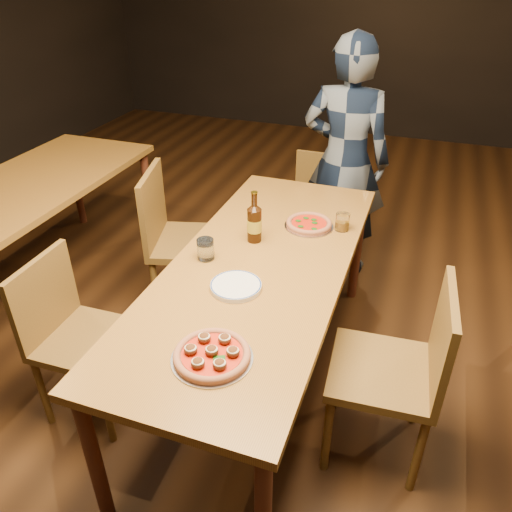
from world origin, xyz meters
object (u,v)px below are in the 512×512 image
(chair_main_nw, at_px, (87,339))
(pizza_meatball, at_px, (212,354))
(chair_main_sw, at_px, (191,241))
(chair_main_e, at_px, (382,370))
(beer_bottle, at_px, (254,224))
(table_main, at_px, (259,276))
(water_glass, at_px, (206,249))
(plate_stack, at_px, (236,286))
(chair_end, at_px, (314,210))
(diner, at_px, (345,161))
(table_left, at_px, (18,200))
(pizza_margherita, at_px, (309,224))
(amber_glass, at_px, (342,222))

(chair_main_nw, distance_m, pizza_meatball, 0.86)
(chair_main_nw, distance_m, chair_main_sw, 0.93)
(chair_main_e, distance_m, beer_bottle, 0.92)
(table_main, height_order, water_glass, water_glass)
(table_main, xyz_separation_m, plate_stack, (-0.03, -0.23, 0.08))
(table_main, height_order, chair_main_sw, chair_main_sw)
(chair_end, xyz_separation_m, plate_stack, (0.01, -1.55, 0.36))
(chair_main_sw, relative_size, diner, 0.60)
(table_left, bearing_deg, plate_stack, -17.48)
(chair_main_sw, xyz_separation_m, pizza_margherita, (0.74, -0.05, 0.28))
(chair_main_nw, xyz_separation_m, plate_stack, (0.68, 0.22, 0.32))
(chair_main_e, xyz_separation_m, pizza_meatball, (-0.59, -0.44, 0.30))
(table_left, relative_size, plate_stack, 8.90)
(diner, bearing_deg, chair_main_nw, 65.80)
(beer_bottle, relative_size, amber_glass, 2.87)
(pizza_margherita, xyz_separation_m, water_glass, (-0.38, -0.48, 0.03))
(table_main, distance_m, amber_glass, 0.56)
(beer_bottle, xyz_separation_m, water_glass, (-0.16, -0.24, -0.04))
(chair_main_e, bearing_deg, plate_stack, -93.46)
(pizza_margherita, bearing_deg, chair_end, 100.79)
(chair_main_e, bearing_deg, water_glass, -105.21)
(chair_main_sw, xyz_separation_m, plate_stack, (0.58, -0.71, 0.27))
(table_left, height_order, chair_main_e, chair_main_e)
(table_main, height_order, table_left, same)
(chair_main_sw, height_order, amber_glass, chair_main_sw)
(plate_stack, bearing_deg, amber_glass, 64.23)
(chair_main_nw, height_order, plate_stack, chair_main_nw)
(table_left, xyz_separation_m, plate_stack, (1.67, -0.53, 0.08))
(chair_main_e, distance_m, water_glass, 0.97)
(chair_main_e, bearing_deg, diner, -166.22)
(chair_main_sw, height_order, chair_main_e, chair_main_sw)
(chair_main_sw, height_order, plate_stack, chair_main_sw)
(chair_main_nw, height_order, water_glass, chair_main_nw)
(chair_main_sw, xyz_separation_m, diner, (0.76, 0.82, 0.32))
(water_glass, bearing_deg, amber_glass, 42.03)
(water_glass, bearing_deg, chair_main_e, -11.36)
(pizza_margherita, relative_size, water_glass, 2.56)
(table_left, xyz_separation_m, diner, (1.85, 1.01, 0.13))
(water_glass, bearing_deg, pizza_meatball, -63.85)
(chair_main_sw, bearing_deg, table_main, -143.55)
(pizza_meatball, xyz_separation_m, plate_stack, (-0.08, 0.44, -0.01))
(pizza_margherita, xyz_separation_m, plate_stack, (-0.16, -0.66, -0.01))
(water_glass, bearing_deg, plate_stack, -39.13)
(table_left, relative_size, chair_main_e, 2.11)
(table_left, relative_size, pizza_meatball, 6.70)
(table_left, height_order, beer_bottle, beer_bottle)
(chair_main_nw, bearing_deg, chair_main_e, -82.14)
(beer_bottle, relative_size, diner, 0.16)
(plate_stack, xyz_separation_m, diner, (0.18, 1.53, 0.05))
(pizza_margherita, bearing_deg, chair_main_nw, -133.75)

